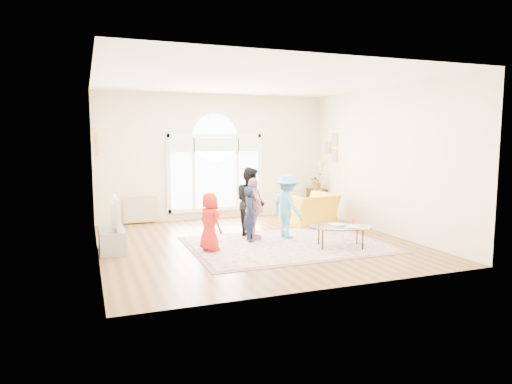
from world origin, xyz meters
name	(u,v)px	position (x,y,z in m)	size (l,w,h in m)	color
ground	(256,242)	(0.00, 0.00, 0.00)	(6.00, 6.00, 0.00)	#543315
room_shell	(217,159)	(0.01, 2.83, 1.57)	(6.00, 6.00, 6.00)	beige
area_rug	(287,244)	(0.50, -0.41, 0.01)	(3.60, 2.60, 0.02)	beige
rug_border	(287,245)	(0.50, -0.41, 0.01)	(3.80, 2.80, 0.01)	#8F5459
tv_console	(112,240)	(-2.75, 0.30, 0.21)	(0.45, 1.00, 0.42)	gray
television	(111,213)	(-2.74, 0.30, 0.72)	(0.17, 1.03, 0.59)	black
coffee_table	(340,227)	(1.36, -0.98, 0.40)	(1.37, 1.11, 0.54)	silver
armchair	(310,209)	(1.89, 1.31, 0.38)	(1.16, 1.01, 0.75)	yellow
side_cabinet	(317,202)	(2.78, 2.62, 0.35)	(0.40, 0.50, 0.70)	black
floor_lamp	(322,170)	(2.55, 1.96, 1.28)	(0.26, 0.26, 1.51)	black
plant_pedestal	(317,202)	(2.70, 2.46, 0.35)	(0.20, 0.20, 0.70)	white
potted_plant	(317,181)	(2.70, 2.46, 0.92)	(0.40, 0.35, 0.44)	#33722D
leaning_picture	(141,224)	(-1.93, 2.90, 0.00)	(0.80, 0.05, 0.62)	tan
child_red	(210,222)	(-1.05, -0.38, 0.56)	(0.53, 0.34, 1.08)	red
child_navy	(250,214)	(-0.10, 0.08, 0.57)	(0.40, 0.27, 1.11)	#161F3A
child_black	(250,202)	(0.08, 0.54, 0.76)	(0.71, 0.56, 1.47)	black
child_pink	(253,209)	(0.02, 0.21, 0.66)	(0.74, 0.31, 1.27)	#CE909B
child_blue	(287,206)	(0.76, 0.14, 0.69)	(0.86, 0.49, 1.33)	#4A9FCE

